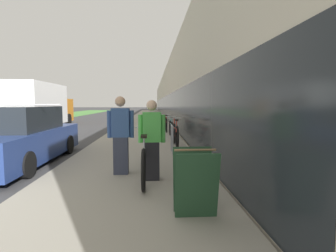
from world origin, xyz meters
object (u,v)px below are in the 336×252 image
person_rider (152,140)px  parked_sedan_curbside (19,138)px  tandem_bicycle (145,156)px  bike_rack_hoop (172,136)px  cruiser_bike_nearest (175,135)px  moving_truck (39,106)px  cruiser_bike_middle (171,128)px  sandwich_board_sign (195,182)px  person_bystander (121,135)px  cruiser_bike_farthest (166,124)px

person_rider → parked_sedan_curbside: 4.18m
tandem_bicycle → bike_rack_hoop: bearing=72.5°
cruiser_bike_nearest → parked_sedan_curbside: 4.79m
moving_truck → parked_sedan_curbside: bearing=-69.9°
cruiser_bike_middle → sandwich_board_sign: (-0.27, -8.19, 0.06)m
person_rider → person_bystander: person_bystander is taller
person_bystander → sandwich_board_sign: person_bystander is taller
person_bystander → moving_truck: size_ratio=0.22×
sandwich_board_sign → tandem_bicycle: bearing=109.6°
sandwich_board_sign → moving_truck: 17.01m
sandwich_board_sign → cruiser_bike_farthest: bearing=89.1°
tandem_bicycle → moving_truck: size_ratio=0.39×
tandem_bicycle → cruiser_bike_farthest: bearing=84.0°
bike_rack_hoop → moving_truck: 13.31m
cruiser_bike_farthest → moving_truck: moving_truck is taller
tandem_bicycle → moving_truck: moving_truck is taller
cruiser_bike_middle → cruiser_bike_farthest: size_ratio=1.02×
person_rider → moving_truck: (-7.63, 13.21, 0.57)m
cruiser_bike_nearest → cruiser_bike_farthest: size_ratio=1.06×
cruiser_bike_middle → person_bystander: bearing=-104.0°
bike_rack_hoop → sandwich_board_sign: size_ratio=0.94×
person_bystander → moving_truck: 14.52m
tandem_bicycle → sandwich_board_sign: size_ratio=3.23×
tandem_bicycle → parked_sedan_curbside: size_ratio=0.61×
tandem_bicycle → cruiser_bike_farthest: size_ratio=1.61×
sandwich_board_sign → bike_rack_hoop: bearing=89.6°
bike_rack_hoop → person_bystander: bearing=-118.9°
cruiser_bike_middle → cruiser_bike_nearest: bearing=-90.5°
person_bystander → cruiser_bike_nearest: (1.49, 3.56, -0.42)m
person_bystander → parked_sedan_curbside: person_bystander is taller
person_rider → cruiser_bike_nearest: (0.83, 4.03, -0.38)m
cruiser_bike_nearest → moving_truck: bearing=132.7°
cruiser_bike_farthest → parked_sedan_curbside: 7.96m
cruiser_bike_nearest → person_rider: bearing=-101.6°
bike_rack_hoop → sandwich_board_sign: bearing=-90.4°
person_bystander → bike_rack_hoop: size_ratio=1.96×
cruiser_bike_farthest → cruiser_bike_middle: bearing=-87.4°
person_rider → moving_truck: size_ratio=0.21×
tandem_bicycle → person_rider: person_rider is taller
person_rider → cruiser_bike_middle: person_rider is taller
cruiser_bike_middle → moving_truck: size_ratio=0.25×
cruiser_bike_middle → parked_sedan_curbside: size_ratio=0.39×
tandem_bicycle → person_rider: 0.56m
person_bystander → parked_sedan_curbside: (-2.92, 1.68, -0.26)m
person_bystander → cruiser_bike_nearest: 3.88m
cruiser_bike_middle → moving_truck: (-8.48, 6.68, 0.97)m
cruiser_bike_middle → parked_sedan_curbside: 6.23m
cruiser_bike_nearest → sandwich_board_sign: 5.70m
person_rider → cruiser_bike_middle: bearing=82.6°
bike_rack_hoop → parked_sedan_curbside: parked_sedan_curbside is taller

